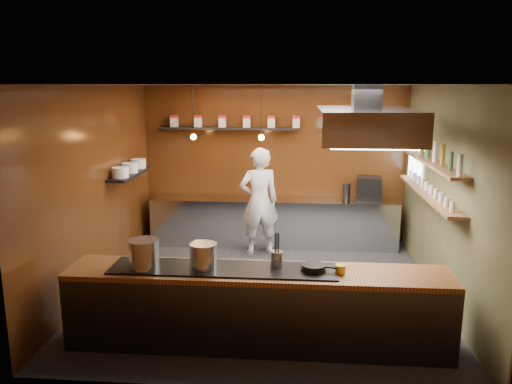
# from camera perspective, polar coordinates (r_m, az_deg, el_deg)

# --- Properties ---
(floor) EXTENTS (5.00, 5.00, 0.00)m
(floor) POSITION_cam_1_polar(r_m,az_deg,el_deg) (7.59, 1.16, -11.10)
(floor) COLOR black
(floor) RESTS_ON ground
(back_wall) EXTENTS (5.00, 0.00, 5.00)m
(back_wall) POSITION_cam_1_polar(r_m,az_deg,el_deg) (9.59, 2.15, 3.16)
(back_wall) COLOR #3E1D0B
(back_wall) RESTS_ON ground
(left_wall) EXTENTS (0.00, 5.00, 5.00)m
(left_wall) POSITION_cam_1_polar(r_m,az_deg,el_deg) (7.70, -17.68, 0.36)
(left_wall) COLOR #3E1D0B
(left_wall) RESTS_ON ground
(right_wall) EXTENTS (0.00, 5.00, 5.00)m
(right_wall) POSITION_cam_1_polar(r_m,az_deg,el_deg) (7.42, 20.86, -0.30)
(right_wall) COLOR #454427
(right_wall) RESTS_ON ground
(ceiling) EXTENTS (5.00, 5.00, 0.00)m
(ceiling) POSITION_cam_1_polar(r_m,az_deg,el_deg) (6.98, 1.27, 12.17)
(ceiling) COLOR silver
(ceiling) RESTS_ON back_wall
(window_pane) EXTENTS (0.00, 1.00, 1.00)m
(window_pane) POSITION_cam_1_polar(r_m,az_deg,el_deg) (8.97, 17.81, 4.54)
(window_pane) COLOR white
(window_pane) RESTS_ON right_wall
(prep_counter) EXTENTS (4.60, 0.65, 0.90)m
(prep_counter) POSITION_cam_1_polar(r_m,az_deg,el_deg) (9.49, 2.01, -3.43)
(prep_counter) COLOR silver
(prep_counter) RESTS_ON floor
(pass_counter) EXTENTS (4.40, 0.72, 0.94)m
(pass_counter) POSITION_cam_1_polar(r_m,az_deg,el_deg) (5.95, 0.14, -13.03)
(pass_counter) COLOR #38383D
(pass_counter) RESTS_ON floor
(tin_shelf) EXTENTS (2.60, 0.26, 0.04)m
(tin_shelf) POSITION_cam_1_polar(r_m,az_deg,el_deg) (9.45, -3.36, 7.29)
(tin_shelf) COLOR black
(tin_shelf) RESTS_ON back_wall
(plate_shelf) EXTENTS (0.30, 1.40, 0.04)m
(plate_shelf) POSITION_cam_1_polar(r_m,az_deg,el_deg) (8.56, -14.20, 2.04)
(plate_shelf) COLOR black
(plate_shelf) RESTS_ON left_wall
(bottle_shelf_upper) EXTENTS (0.26, 2.80, 0.04)m
(bottle_shelf_upper) POSITION_cam_1_polar(r_m,az_deg,el_deg) (7.59, 19.33, 3.30)
(bottle_shelf_upper) COLOR brown
(bottle_shelf_upper) RESTS_ON right_wall
(bottle_shelf_lower) EXTENTS (0.26, 2.80, 0.04)m
(bottle_shelf_lower) POSITION_cam_1_polar(r_m,az_deg,el_deg) (7.67, 19.09, -0.16)
(bottle_shelf_lower) COLOR brown
(bottle_shelf_lower) RESTS_ON right_wall
(extractor_hood) EXTENTS (1.20, 2.00, 0.72)m
(extractor_hood) POSITION_cam_1_polar(r_m,az_deg,el_deg) (6.64, 12.40, 7.62)
(extractor_hood) COLOR #38383D
(extractor_hood) RESTS_ON ceiling
(pendant_left) EXTENTS (0.10, 0.10, 0.95)m
(pendant_left) POSITION_cam_1_polar(r_m,az_deg,el_deg) (8.90, -7.17, 6.60)
(pendant_left) COLOR black
(pendant_left) RESTS_ON ceiling
(pendant_right) EXTENTS (0.10, 0.10, 0.95)m
(pendant_right) POSITION_cam_1_polar(r_m,az_deg,el_deg) (8.73, 0.62, 6.59)
(pendant_right) COLOR black
(pendant_right) RESTS_ON ceiling
(storage_tins) EXTENTS (2.43, 0.13, 0.22)m
(storage_tins) POSITION_cam_1_polar(r_m,az_deg,el_deg) (9.42, -2.46, 8.08)
(storage_tins) COLOR beige
(storage_tins) RESTS_ON tin_shelf
(plate_stacks) EXTENTS (0.26, 1.16, 0.16)m
(plate_stacks) POSITION_cam_1_polar(r_m,az_deg,el_deg) (8.54, -14.23, 2.70)
(plate_stacks) COLOR white
(plate_stacks) RESTS_ON plate_shelf
(bottles) EXTENTS (0.06, 2.66, 0.24)m
(bottles) POSITION_cam_1_polar(r_m,az_deg,el_deg) (7.57, 19.40, 4.35)
(bottles) COLOR silver
(bottles) RESTS_ON bottle_shelf_upper
(wine_glasses) EXTENTS (0.07, 2.37, 0.13)m
(wine_glasses) POSITION_cam_1_polar(r_m,az_deg,el_deg) (7.65, 19.13, 0.46)
(wine_glasses) COLOR silver
(wine_glasses) RESTS_ON bottle_shelf_lower
(stockpot_large) EXTENTS (0.44, 0.44, 0.34)m
(stockpot_large) POSITION_cam_1_polar(r_m,az_deg,el_deg) (5.87, -12.70, -6.92)
(stockpot_large) COLOR silver
(stockpot_large) RESTS_ON pass_counter
(stockpot_small) EXTENTS (0.40, 0.40, 0.29)m
(stockpot_small) POSITION_cam_1_polar(r_m,az_deg,el_deg) (5.76, -6.03, -7.27)
(stockpot_small) COLOR #B4B6BB
(stockpot_small) RESTS_ON pass_counter
(utensil_crock) EXTENTS (0.17, 0.17, 0.18)m
(utensil_crock) POSITION_cam_1_polar(r_m,az_deg,el_deg) (5.80, 2.39, -7.66)
(utensil_crock) COLOR #B3B5BA
(utensil_crock) RESTS_ON pass_counter
(frying_pan) EXTENTS (0.46, 0.29, 0.07)m
(frying_pan) POSITION_cam_1_polar(r_m,az_deg,el_deg) (5.73, 6.63, -8.58)
(frying_pan) COLOR black
(frying_pan) RESTS_ON pass_counter
(butter_jar) EXTENTS (0.13, 0.13, 0.10)m
(butter_jar) POSITION_cam_1_polar(r_m,az_deg,el_deg) (5.73, 9.62, -8.70)
(butter_jar) COLOR gold
(butter_jar) RESTS_ON pass_counter
(espresso_machine) EXTENTS (0.50, 0.48, 0.45)m
(espresso_machine) POSITION_cam_1_polar(r_m,az_deg,el_deg) (9.42, 12.77, 0.36)
(espresso_machine) COLOR black
(espresso_machine) RESTS_ON prep_counter
(chef) EXTENTS (0.82, 0.67, 1.93)m
(chef) POSITION_cam_1_polar(r_m,az_deg,el_deg) (8.87, 0.35, -1.10)
(chef) COLOR silver
(chef) RESTS_ON floor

